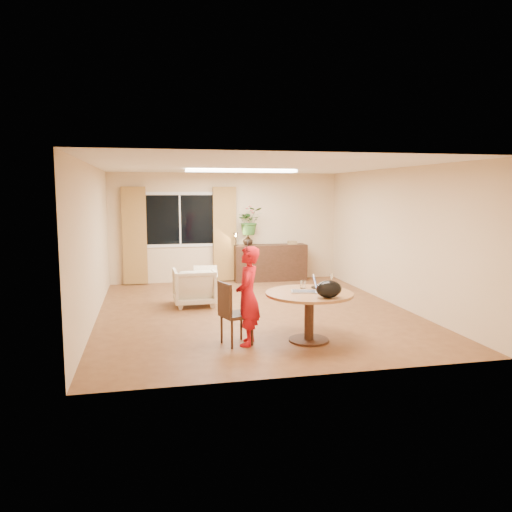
% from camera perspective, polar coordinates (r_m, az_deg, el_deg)
% --- Properties ---
extents(floor, '(6.50, 6.50, 0.00)m').
position_cam_1_polar(floor, '(9.09, -0.19, -6.35)').
color(floor, brown).
rests_on(floor, ground).
extents(ceiling, '(6.50, 6.50, 0.00)m').
position_cam_1_polar(ceiling, '(8.84, -0.19, 10.25)').
color(ceiling, white).
rests_on(ceiling, wall_back).
extents(wall_back, '(5.50, 0.00, 5.50)m').
position_cam_1_polar(wall_back, '(12.06, -3.44, 3.29)').
color(wall_back, '#D6B68B').
rests_on(wall_back, floor).
extents(wall_left, '(0.00, 6.50, 6.50)m').
position_cam_1_polar(wall_left, '(8.73, -18.14, 1.37)').
color(wall_left, '#D6B68B').
rests_on(wall_left, floor).
extents(wall_right, '(0.00, 6.50, 6.50)m').
position_cam_1_polar(wall_right, '(9.82, 15.70, 2.10)').
color(wall_right, '#D6B68B').
rests_on(wall_right, floor).
extents(window, '(1.70, 0.03, 1.30)m').
position_cam_1_polar(window, '(11.91, -8.68, 4.13)').
color(window, white).
rests_on(window, wall_back).
extents(curtain_left, '(0.55, 0.08, 2.25)m').
position_cam_1_polar(curtain_left, '(11.84, -13.70, 2.26)').
color(curtain_left, olive).
rests_on(curtain_left, wall_back).
extents(curtain_right, '(0.55, 0.08, 2.25)m').
position_cam_1_polar(curtain_right, '(11.97, -3.60, 2.51)').
color(curtain_right, olive).
rests_on(curtain_right, wall_back).
extents(ceiling_panel, '(2.20, 0.35, 0.05)m').
position_cam_1_polar(ceiling_panel, '(10.02, -1.65, 9.71)').
color(ceiling_panel, white).
rests_on(ceiling_panel, ceiling).
extents(dining_table, '(1.26, 1.26, 0.72)m').
position_cam_1_polar(dining_table, '(7.25, 6.11, -5.34)').
color(dining_table, brown).
rests_on(dining_table, floor).
extents(dining_chair, '(0.53, 0.51, 0.90)m').
position_cam_1_polar(dining_chair, '(7.10, -2.23, -6.53)').
color(dining_chair, black).
rests_on(dining_chair, floor).
extents(child, '(0.59, 0.48, 1.40)m').
position_cam_1_polar(child, '(7.03, -0.94, -4.59)').
color(child, red).
rests_on(child, floor).
extents(laptop, '(0.43, 0.34, 0.25)m').
position_cam_1_polar(laptop, '(7.21, 5.49, -3.14)').
color(laptop, '#B7B7BC').
rests_on(laptop, dining_table).
extents(tumbler, '(0.09, 0.09, 0.12)m').
position_cam_1_polar(tumbler, '(7.50, 5.39, -3.25)').
color(tumbler, white).
rests_on(tumbler, dining_table).
extents(wine_glass, '(0.08, 0.08, 0.22)m').
position_cam_1_polar(wine_glass, '(7.57, 8.63, -2.83)').
color(wine_glass, white).
rests_on(wine_glass, dining_table).
extents(pot_lid, '(0.27, 0.27, 0.03)m').
position_cam_1_polar(pot_lid, '(7.57, 7.11, -3.50)').
color(pot_lid, white).
rests_on(pot_lid, dining_table).
extents(handbag, '(0.41, 0.31, 0.24)m').
position_cam_1_polar(handbag, '(6.86, 8.33, -3.77)').
color(handbag, black).
rests_on(handbag, dining_table).
extents(armchair, '(0.78, 0.80, 0.71)m').
position_cam_1_polar(armchair, '(9.58, -7.09, -3.51)').
color(armchair, beige).
rests_on(armchair, floor).
extents(throw, '(0.50, 0.59, 0.03)m').
position_cam_1_polar(throw, '(9.47, -5.80, -1.34)').
color(throw, beige).
rests_on(throw, armchair).
extents(sideboard, '(1.76, 0.43, 0.88)m').
position_cam_1_polar(sideboard, '(12.12, 1.65, -0.77)').
color(sideboard, black).
rests_on(sideboard, floor).
extents(vase, '(0.26, 0.26, 0.25)m').
position_cam_1_polar(vase, '(11.94, -0.93, 1.83)').
color(vase, black).
rests_on(vase, sideboard).
extents(bouquet, '(0.61, 0.53, 0.66)m').
position_cam_1_polar(bouquet, '(11.91, -0.72, 4.01)').
color(bouquet, '#296E29').
rests_on(bouquet, vase).
extents(book_stack, '(0.25, 0.22, 0.09)m').
position_cam_1_polar(book_stack, '(12.21, 4.16, 1.56)').
color(book_stack, olive).
rests_on(book_stack, sideboard).
extents(desk_lamp, '(0.14, 0.14, 0.32)m').
position_cam_1_polar(desk_lamp, '(11.83, -2.34, 1.96)').
color(desk_lamp, black).
rests_on(desk_lamp, sideboard).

